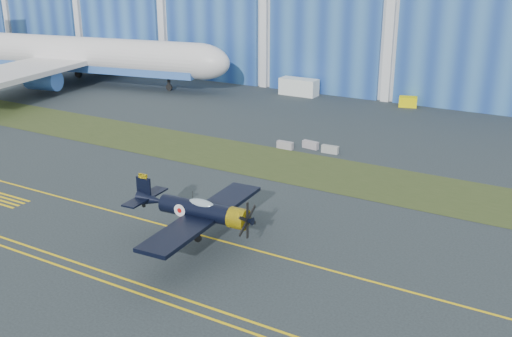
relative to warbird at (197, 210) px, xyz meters
The scene contains 14 objects.
ground 8.61m from the warbird, 120.16° to the left, with size 260.00×260.00×0.00m, color #2C3438.
grass_median 21.53m from the warbird, 100.86° to the left, with size 260.00×10.00×0.02m, color #475128.
taxiway_centreline 5.49m from the warbird, 154.63° to the left, with size 200.00×0.20×0.02m, color yellow.
edge_line_near 9.18m from the warbird, 117.84° to the right, with size 80.00×0.20×0.02m, color yellow.
edge_line_far 8.37m from the warbird, 121.30° to the right, with size 80.00×0.20×0.02m, color yellow.
hold_short_ladder 22.28m from the warbird, behind, with size 6.00×2.40×0.02m, color yellow, non-canonical shape.
warbird is the anchor object (origin of this frame).
jetliner 71.19m from the warbird, 143.49° to the left, with size 76.46×68.16×23.53m.
shipping_container 56.20m from the warbird, 108.44° to the left, with size 6.29×2.52×2.73m, color white.
tug 54.38m from the warbird, 89.78° to the left, with size 2.66×1.66×1.55m, color #EEE003.
cart 88.00m from the warbird, 143.55° to the left, with size 2.21×1.33×1.33m, color #E0CEFC.
barrier_a 26.97m from the warbird, 103.01° to the left, with size 2.00×0.60×0.90m, color #97919B.
barrier_b 28.16m from the warbird, 97.16° to the left, with size 2.00×0.60×0.90m, color #9B929B.
barrier_c 27.47m from the warbird, 91.60° to the left, with size 2.00×0.60×0.90m, color #999C9A.
Camera 1 is at (29.23, -40.97, 21.51)m, focal length 42.00 mm.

